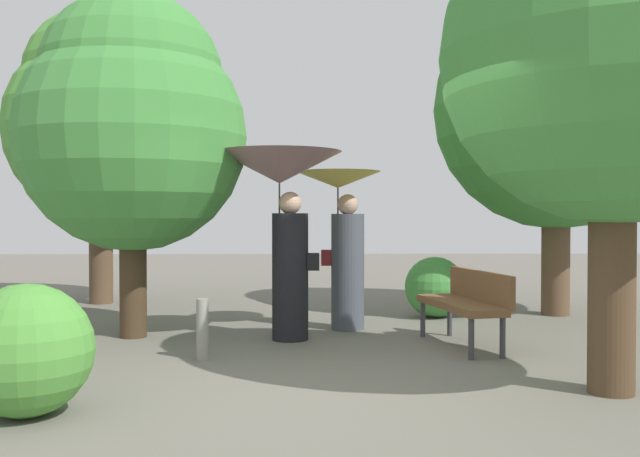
% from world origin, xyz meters
% --- Properties ---
extents(ground_plane, '(40.00, 40.00, 0.00)m').
position_xyz_m(ground_plane, '(0.00, 0.00, 0.00)').
color(ground_plane, '#6B665B').
extents(person_left, '(1.45, 1.45, 2.18)m').
position_xyz_m(person_left, '(-0.45, 2.39, 1.68)').
color(person_left, black).
rests_on(person_left, ground).
extents(person_right, '(1.09, 1.09, 2.00)m').
position_xyz_m(person_right, '(0.29, 3.11, 1.31)').
color(person_right, '#474C56').
rests_on(person_right, ground).
extents(park_bench, '(0.78, 1.57, 0.83)m').
position_xyz_m(park_bench, '(1.60, 1.93, 0.51)').
color(park_bench, '#38383D').
rests_on(park_bench, ground).
extents(tree_near_left, '(3.03, 3.03, 4.81)m').
position_xyz_m(tree_near_left, '(-3.53, 5.75, 3.09)').
color(tree_near_left, brown).
rests_on(tree_near_left, ground).
extents(tree_near_right, '(2.78, 2.78, 4.60)m').
position_xyz_m(tree_near_right, '(2.31, -0.10, 2.99)').
color(tree_near_right, '#4C3823').
rests_on(tree_near_right, ground).
extents(tree_mid_left, '(2.69, 2.69, 4.07)m').
position_xyz_m(tree_mid_left, '(-2.22, 2.57, 2.57)').
color(tree_mid_left, '#42301E').
rests_on(tree_mid_left, ground).
extents(tree_mid_right, '(3.51, 3.51, 5.20)m').
position_xyz_m(tree_mid_right, '(3.43, 4.30, 3.26)').
color(tree_mid_right, brown).
rests_on(tree_mid_right, ground).
extents(bush_path_left, '(0.96, 0.96, 0.96)m').
position_xyz_m(bush_path_left, '(-2.17, -0.66, 0.48)').
color(bush_path_left, '#4C9338').
rests_on(bush_path_left, ground).
extents(bush_behind_bench, '(0.86, 0.86, 0.86)m').
position_xyz_m(bush_behind_bench, '(1.65, 4.10, 0.43)').
color(bush_behind_bench, '#428C3D').
rests_on(bush_behind_bench, ground).
extents(path_marker_post, '(0.12, 0.12, 0.61)m').
position_xyz_m(path_marker_post, '(-1.20, 1.26, 0.31)').
color(path_marker_post, gray).
rests_on(path_marker_post, ground).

